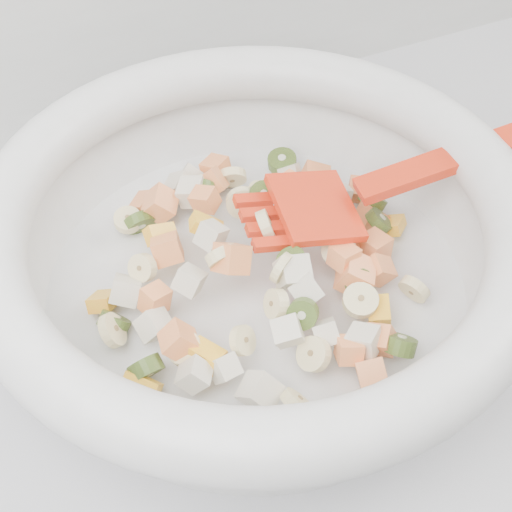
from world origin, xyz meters
name	(u,v)px	position (x,y,z in m)	size (l,w,h in m)	color
mixing_bowl	(257,242)	(0.10, 1.46, 0.96)	(0.53, 0.42, 0.12)	silver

